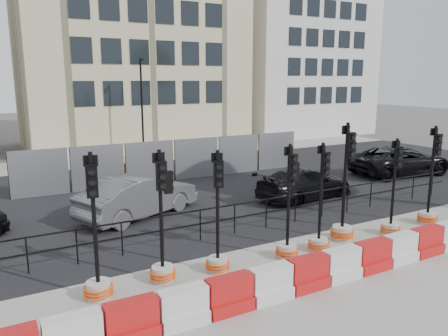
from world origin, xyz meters
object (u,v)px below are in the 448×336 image
traffic_signal_d (288,232)px  car_c (305,184)px  traffic_signal_h (429,204)px  traffic_signal_a (97,270)px

traffic_signal_d → car_c: traffic_signal_d is taller
traffic_signal_d → traffic_signal_h: bearing=-2.3°
traffic_signal_h → traffic_signal_d: bearing=-172.2°
traffic_signal_d → car_c: bearing=44.1°
traffic_signal_a → traffic_signal_d: traffic_signal_a is taller
traffic_signal_a → traffic_signal_h: bearing=9.6°
traffic_signal_d → car_c: size_ratio=0.69×
traffic_signal_a → traffic_signal_d: bearing=8.1°
traffic_signal_h → car_c: bearing=117.1°
traffic_signal_a → traffic_signal_h: size_ratio=1.00×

